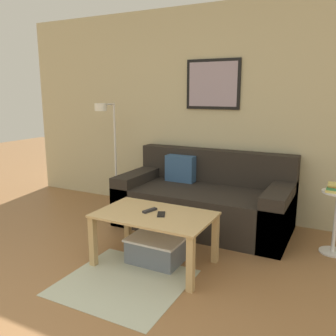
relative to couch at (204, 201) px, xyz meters
The scene contains 9 objects.
wall_back 1.11m from the couch, 107.35° to the left, with size 5.60×0.09×2.55m.
area_rug 1.54m from the couch, 93.93° to the right, with size 0.98×0.94×0.01m, color #B2B79E.
couch is the anchor object (origin of this frame).
coffee_table 1.10m from the couch, 92.12° to the right, with size 1.02×0.63×0.48m.
storage_bin 1.07m from the couch, 92.78° to the right, with size 0.50×0.38×0.23m.
floor_lamp 1.39m from the couch, behind, with size 0.25×0.47×1.40m.
side_table 1.39m from the couch, ahead, with size 0.29×0.29×0.62m.
remote_control 1.09m from the couch, 95.72° to the right, with size 0.04×0.15×0.02m, color #232328.
cell_phone 1.11m from the couch, 88.67° to the right, with size 0.07×0.14×0.01m, color black.
Camera 1 is at (1.59, -0.95, 1.53)m, focal length 38.00 mm.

